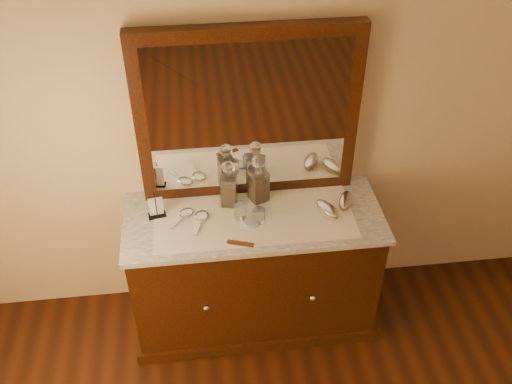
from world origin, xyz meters
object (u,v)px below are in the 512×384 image
at_px(comb, 240,243).
at_px(decanter_left, 229,188).
at_px(decanter_right, 259,183).
at_px(mirror_frame, 248,115).
at_px(dresser_cabinet, 254,271).
at_px(hand_mirror_outer, 184,215).
at_px(hand_mirror_inner, 201,218).
at_px(pin_dish, 252,223).
at_px(brush_near, 327,209).
at_px(napkin_rack, 156,208).
at_px(brush_far, 346,201).

relative_size(comb, decanter_left, 0.49).
bearing_deg(decanter_right, comb, -111.46).
distance_m(mirror_frame, decanter_left, 0.42).
relative_size(dresser_cabinet, mirror_frame, 1.17).
height_order(hand_mirror_outer, hand_mirror_inner, same).
distance_m(pin_dish, hand_mirror_inner, 0.28).
bearing_deg(hand_mirror_inner, pin_dish, -14.51).
bearing_deg(pin_dish, brush_near, 5.57).
relative_size(napkin_rack, decanter_left, 0.50).
relative_size(decanter_right, brush_far, 1.70).
bearing_deg(napkin_rack, decanter_left, 7.86).
xyz_separation_m(napkin_rack, hand_mirror_inner, (0.24, -0.06, -0.05)).
bearing_deg(napkin_rack, pin_dish, -14.65).
distance_m(brush_far, hand_mirror_outer, 0.91).
height_order(dresser_cabinet, hand_mirror_inner, hand_mirror_inner).
height_order(comb, brush_far, brush_far).
bearing_deg(brush_far, hand_mirror_inner, -177.73).
distance_m(dresser_cabinet, hand_mirror_inner, 0.54).
bearing_deg(decanter_right, decanter_left, -174.71).
bearing_deg(brush_far, pin_dish, -169.33).
relative_size(napkin_rack, hand_mirror_outer, 0.80).
relative_size(mirror_frame, brush_far, 6.73).
height_order(comb, brush_near, brush_near).
distance_m(dresser_cabinet, napkin_rack, 0.73).
bearing_deg(brush_near, dresser_cabinet, 176.37).
bearing_deg(mirror_frame, hand_mirror_outer, -152.29).
height_order(brush_far, hand_mirror_inner, brush_far).
bearing_deg(decanter_right, pin_dish, -107.16).
height_order(comb, napkin_rack, napkin_rack).
xyz_separation_m(mirror_frame, decanter_right, (0.04, -0.11, -0.38)).
bearing_deg(brush_near, decanter_right, 155.73).
height_order(pin_dish, decanter_right, decanter_right).
relative_size(mirror_frame, brush_near, 6.45).
height_order(pin_dish, comb, pin_dish).
xyz_separation_m(pin_dish, decanter_left, (-0.10, 0.19, 0.10)).
distance_m(dresser_cabinet, hand_mirror_outer, 0.59).
height_order(comb, hand_mirror_inner, hand_mirror_inner).
bearing_deg(pin_dish, brush_far, 10.67).
xyz_separation_m(dresser_cabinet, decanter_left, (-0.12, 0.12, 0.56)).
height_order(decanter_right, hand_mirror_outer, decanter_right).
bearing_deg(pin_dish, decanter_right, 72.84).
distance_m(napkin_rack, brush_far, 1.06).
bearing_deg(comb, brush_near, 39.22).
relative_size(decanter_right, hand_mirror_inner, 1.45).
bearing_deg(decanter_right, hand_mirror_outer, -167.55).
distance_m(decanter_left, brush_far, 0.66).
distance_m(pin_dish, brush_far, 0.56).
relative_size(decanter_left, hand_mirror_inner, 1.39).
bearing_deg(napkin_rack, hand_mirror_inner, -14.81).
height_order(brush_near, brush_far, brush_near).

